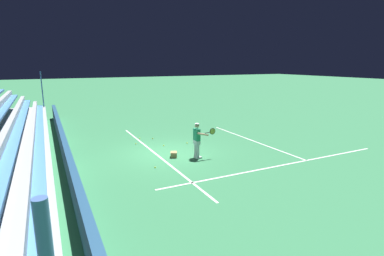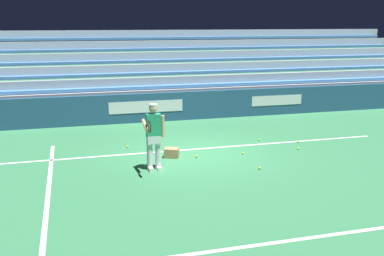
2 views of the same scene
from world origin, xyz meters
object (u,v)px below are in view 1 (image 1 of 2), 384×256
object	(u,v)px
tennis_ball_near_player	(136,144)
tennis_ball_far_right	(173,152)
tennis_ball_far_left	(140,138)
tennis_ball_midcourt	(187,143)
tennis_player	(197,140)
tennis_ball_stray_back	(155,167)
tennis_ball_by_box	(153,138)
ball_box_cardboard	(174,155)
tennis_ball_on_baseline	(164,146)

from	to	relation	value
tennis_ball_near_player	tennis_ball_far_right	xyz separation A→B (m)	(2.44, 1.21, 0.00)
tennis_ball_far_right	tennis_ball_far_left	bearing A→B (deg)	-169.29
tennis_ball_midcourt	tennis_player	bearing A→B (deg)	-15.08
tennis_ball_far_right	tennis_ball_stray_back	size ratio (longest dim) A/B	1.00
tennis_ball_by_box	tennis_ball_midcourt	size ratio (longest dim) A/B	1.00
ball_box_cardboard	tennis_ball_far_left	bearing A→B (deg)	-173.90
tennis_ball_far_left	tennis_ball_midcourt	world-z (taller)	same
ball_box_cardboard	tennis_ball_midcourt	bearing A→B (deg)	139.82
tennis_ball_on_baseline	tennis_ball_midcourt	xyz separation A→B (m)	(0.10, 1.38, 0.00)
tennis_ball_stray_back	tennis_ball_far_left	bearing A→B (deg)	170.43
tennis_ball_stray_back	tennis_ball_midcourt	xyz separation A→B (m)	(-3.02, 2.99, 0.00)
tennis_ball_near_player	tennis_ball_on_baseline	distance (m)	1.65
tennis_ball_stray_back	tennis_ball_midcourt	size ratio (longest dim) A/B	1.00
tennis_player	tennis_ball_midcourt	size ratio (longest dim) A/B	25.98
tennis_ball_near_player	tennis_ball_far_left	xyz separation A→B (m)	(-1.08, 0.55, 0.00)
tennis_ball_far_left	tennis_ball_near_player	bearing A→B (deg)	-26.86
tennis_ball_by_box	tennis_ball_midcourt	xyz separation A→B (m)	(1.86, 1.41, 0.00)
tennis_ball_by_box	tennis_ball_stray_back	size ratio (longest dim) A/B	1.00
tennis_ball_near_player	ball_box_cardboard	bearing A→B (deg)	17.79
tennis_ball_far_left	tennis_ball_stray_back	world-z (taller)	same
tennis_player	tennis_ball_near_player	size ratio (longest dim) A/B	25.98
tennis_ball_far_right	tennis_ball_stray_back	world-z (taller)	same
tennis_ball_on_baseline	tennis_ball_far_left	distance (m)	2.25
tennis_ball_by_box	ball_box_cardboard	bearing A→B (deg)	-3.64
ball_box_cardboard	tennis_ball_on_baseline	world-z (taller)	ball_box_cardboard
tennis_ball_far_left	tennis_ball_stray_back	distance (m)	5.34
tennis_ball_on_baseline	tennis_ball_stray_back	xyz separation A→B (m)	(3.12, -1.60, 0.00)
ball_box_cardboard	tennis_ball_by_box	size ratio (longest dim) A/B	6.06
tennis_ball_on_baseline	tennis_ball_far_right	distance (m)	1.38
tennis_ball_by_box	tennis_ball_on_baseline	bearing A→B (deg)	0.85
tennis_player	tennis_ball_on_baseline	world-z (taller)	tennis_player
tennis_ball_near_player	tennis_ball_far_left	distance (m)	1.22
tennis_player	tennis_ball_near_player	xyz separation A→B (m)	(-3.78, -1.94, -0.86)
tennis_player	tennis_ball_by_box	distance (m)	4.63
ball_box_cardboard	tennis_ball_far_left	xyz separation A→B (m)	(-4.19, -0.45, -0.10)
tennis_ball_near_player	tennis_ball_midcourt	distance (m)	2.89
tennis_ball_stray_back	ball_box_cardboard	bearing A→B (deg)	128.68
tennis_ball_on_baseline	tennis_ball_far_right	bearing A→B (deg)	-2.13
tennis_ball_on_baseline	tennis_ball_by_box	world-z (taller)	same
tennis_ball_on_baseline	tennis_ball_far_right	world-z (taller)	same
tennis_player	tennis_ball_near_player	bearing A→B (deg)	-152.86
tennis_ball_on_baseline	tennis_ball_midcourt	distance (m)	1.39
ball_box_cardboard	tennis_ball_near_player	world-z (taller)	ball_box_cardboard
tennis_ball_by_box	tennis_ball_stray_back	bearing A→B (deg)	-17.90
tennis_ball_by_box	tennis_ball_far_right	bearing A→B (deg)	-0.46
tennis_ball_on_baseline	tennis_ball_far_right	size ratio (longest dim) A/B	1.00
tennis_ball_by_box	tennis_ball_stray_back	world-z (taller)	same
tennis_player	tennis_ball_far_right	world-z (taller)	tennis_player
tennis_ball_by_box	tennis_ball_stray_back	distance (m)	5.14
tennis_ball_far_right	tennis_ball_by_box	world-z (taller)	same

